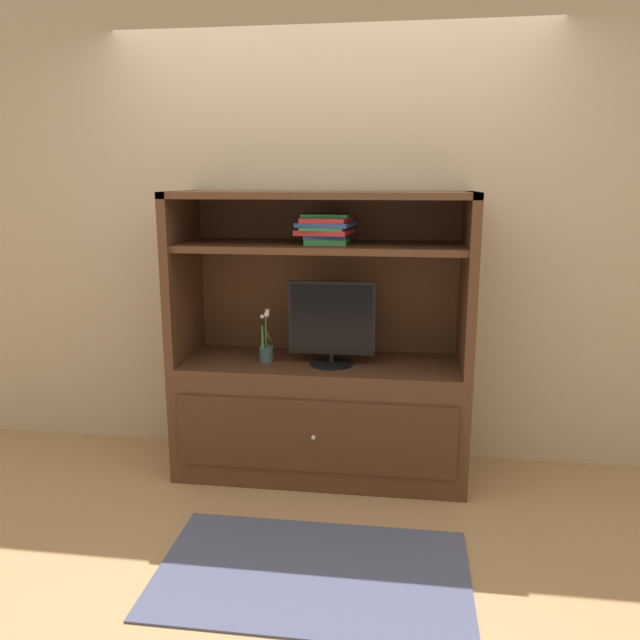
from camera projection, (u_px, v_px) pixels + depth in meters
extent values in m
plane|color=tan|center=(311.00, 503.00, 3.29)|extent=(8.00, 8.00, 0.00)
cube|color=tan|center=(329.00, 225.00, 3.72)|extent=(6.00, 0.10, 2.80)
cube|color=#4C5170|center=(313.00, 573.00, 2.70)|extent=(1.34, 0.81, 0.01)
cube|color=#4C2D1C|center=(321.00, 416.00, 3.61)|extent=(1.63, 0.56, 0.66)
cube|color=#462A19|center=(314.00, 436.00, 3.33)|extent=(1.50, 0.02, 0.40)
sphere|color=silver|center=(313.00, 437.00, 3.31)|extent=(0.02, 0.02, 0.02)
cube|color=#4C2D1C|center=(183.00, 276.00, 3.54)|extent=(0.05, 0.56, 0.94)
cube|color=#4C2D1C|center=(468.00, 282.00, 3.33)|extent=(0.05, 0.56, 0.94)
cube|color=#4C2D1C|center=(327.00, 272.00, 3.70)|extent=(1.63, 0.02, 0.94)
cube|color=#4C2D1C|center=(321.00, 195.00, 3.34)|extent=(1.63, 0.56, 0.04)
cube|color=#4C2D1C|center=(321.00, 247.00, 3.40)|extent=(1.53, 0.51, 0.04)
cylinder|color=black|center=(332.00, 363.00, 3.48)|extent=(0.24, 0.24, 0.01)
cylinder|color=black|center=(332.00, 358.00, 3.47)|extent=(0.03, 0.03, 0.05)
cube|color=black|center=(332.00, 318.00, 3.42)|extent=(0.48, 0.02, 0.41)
cube|color=black|center=(331.00, 318.00, 3.41)|extent=(0.44, 0.00, 0.37)
cylinder|color=#384C56|center=(266.00, 354.00, 3.52)|extent=(0.08, 0.08, 0.09)
cylinder|color=#3D6B33|center=(266.00, 327.00, 3.49)|extent=(0.01, 0.01, 0.22)
cube|color=#2D7A38|center=(269.00, 338.00, 3.50)|extent=(0.02, 0.13, 0.11)
cube|color=#2D7A38|center=(262.00, 338.00, 3.50)|extent=(0.04, 0.11, 0.11)
sphere|color=silver|center=(267.00, 314.00, 3.47)|extent=(0.03, 0.03, 0.03)
sphere|color=silver|center=(262.00, 317.00, 3.47)|extent=(0.02, 0.02, 0.02)
sphere|color=silver|center=(267.00, 311.00, 3.47)|extent=(0.02, 0.02, 0.02)
cube|color=#338C4C|center=(328.00, 241.00, 3.39)|extent=(0.22, 0.28, 0.03)
cube|color=#2D519E|center=(326.00, 236.00, 3.39)|extent=(0.24, 0.28, 0.02)
cube|color=red|center=(325.00, 232.00, 3.37)|extent=(0.30, 0.32, 0.03)
cube|color=#338C4C|center=(324.00, 228.00, 3.37)|extent=(0.23, 0.31, 0.02)
cube|color=#2D519E|center=(326.00, 224.00, 3.36)|extent=(0.31, 0.32, 0.02)
cube|color=red|center=(327.00, 220.00, 3.36)|extent=(0.27, 0.32, 0.03)
cube|color=#338C4C|center=(327.00, 215.00, 3.36)|extent=(0.24, 0.26, 0.02)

